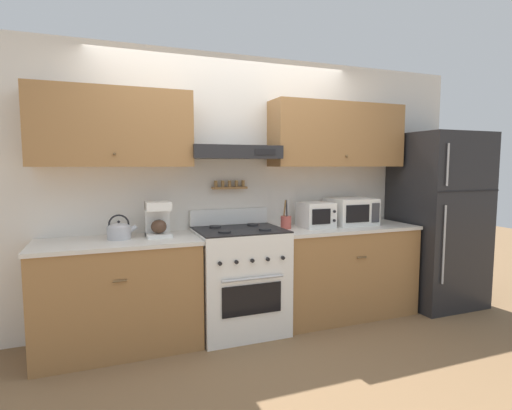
{
  "coord_description": "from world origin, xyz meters",
  "views": [
    {
      "loc": [
        -1.13,
        -3.05,
        1.5
      ],
      "look_at": [
        0.14,
        0.27,
        1.15
      ],
      "focal_mm": 28.0,
      "sensor_mm": 36.0,
      "label": 1
    }
  ],
  "objects_px": {
    "microwave": "(351,211)",
    "toaster_oven": "(316,215)",
    "coffee_maker": "(158,219)",
    "refrigerator": "(438,219)",
    "stove_range": "(240,279)",
    "utensil_crock": "(286,221)",
    "tea_kettle": "(119,230)"
  },
  "relations": [
    {
      "from": "stove_range",
      "to": "microwave",
      "type": "xyz_separation_m",
      "value": [
        1.24,
        0.09,
        0.56
      ]
    },
    {
      "from": "stove_range",
      "to": "toaster_oven",
      "type": "xyz_separation_m",
      "value": [
        0.81,
        0.07,
        0.55
      ]
    },
    {
      "from": "refrigerator",
      "to": "coffee_maker",
      "type": "xyz_separation_m",
      "value": [
        -2.95,
        0.16,
        0.13
      ]
    },
    {
      "from": "refrigerator",
      "to": "microwave",
      "type": "height_order",
      "value": "refrigerator"
    },
    {
      "from": "tea_kettle",
      "to": "coffee_maker",
      "type": "height_order",
      "value": "coffee_maker"
    },
    {
      "from": "coffee_maker",
      "to": "utensil_crock",
      "type": "height_order",
      "value": "coffee_maker"
    },
    {
      "from": "coffee_maker",
      "to": "tea_kettle",
      "type": "bearing_deg",
      "value": -175.01
    },
    {
      "from": "stove_range",
      "to": "tea_kettle",
      "type": "xyz_separation_m",
      "value": [
        -1.02,
        0.07,
        0.5
      ]
    },
    {
      "from": "refrigerator",
      "to": "tea_kettle",
      "type": "bearing_deg",
      "value": 177.76
    },
    {
      "from": "refrigerator",
      "to": "stove_range",
      "type": "bearing_deg",
      "value": 178.47
    },
    {
      "from": "utensil_crock",
      "to": "toaster_oven",
      "type": "relative_size",
      "value": 0.88
    },
    {
      "from": "stove_range",
      "to": "utensil_crock",
      "type": "distance_m",
      "value": 0.7
    },
    {
      "from": "tea_kettle",
      "to": "refrigerator",
      "type": "bearing_deg",
      "value": -2.24
    },
    {
      "from": "microwave",
      "to": "toaster_oven",
      "type": "relative_size",
      "value": 1.41
    },
    {
      "from": "coffee_maker",
      "to": "toaster_oven",
      "type": "xyz_separation_m",
      "value": [
        1.52,
        -0.03,
        -0.03
      ]
    },
    {
      "from": "microwave",
      "to": "toaster_oven",
      "type": "xyz_separation_m",
      "value": [
        -0.42,
        -0.02,
        -0.01
      ]
    },
    {
      "from": "refrigerator",
      "to": "toaster_oven",
      "type": "xyz_separation_m",
      "value": [
        -1.43,
        0.13,
        0.1
      ]
    },
    {
      "from": "tea_kettle",
      "to": "utensil_crock",
      "type": "distance_m",
      "value": 1.51
    },
    {
      "from": "microwave",
      "to": "toaster_oven",
      "type": "bearing_deg",
      "value": -177.36
    },
    {
      "from": "refrigerator",
      "to": "microwave",
      "type": "bearing_deg",
      "value": 171.79
    },
    {
      "from": "coffee_maker",
      "to": "microwave",
      "type": "relative_size",
      "value": 0.67
    },
    {
      "from": "utensil_crock",
      "to": "toaster_oven",
      "type": "xyz_separation_m",
      "value": [
        0.32,
        -0.0,
        0.05
      ]
    },
    {
      "from": "stove_range",
      "to": "coffee_maker",
      "type": "height_order",
      "value": "coffee_maker"
    },
    {
      "from": "microwave",
      "to": "coffee_maker",
      "type": "bearing_deg",
      "value": 179.71
    },
    {
      "from": "tea_kettle",
      "to": "utensil_crock",
      "type": "height_order",
      "value": "utensil_crock"
    },
    {
      "from": "tea_kettle",
      "to": "coffee_maker",
      "type": "bearing_deg",
      "value": 4.99
    },
    {
      "from": "refrigerator",
      "to": "coffee_maker",
      "type": "relative_size",
      "value": 6.22
    },
    {
      "from": "stove_range",
      "to": "microwave",
      "type": "distance_m",
      "value": 1.36
    },
    {
      "from": "stove_range",
      "to": "utensil_crock",
      "type": "xyz_separation_m",
      "value": [
        0.49,
        0.07,
        0.5
      ]
    },
    {
      "from": "stove_range",
      "to": "utensil_crock",
      "type": "bearing_deg",
      "value": 7.82
    },
    {
      "from": "stove_range",
      "to": "tea_kettle",
      "type": "bearing_deg",
      "value": 176.19
    },
    {
      "from": "microwave",
      "to": "utensil_crock",
      "type": "height_order",
      "value": "utensil_crock"
    }
  ]
}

